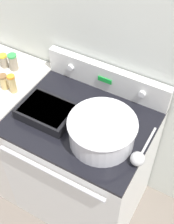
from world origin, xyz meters
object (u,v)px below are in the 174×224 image
at_px(spice_jar_orange_cap, 12,84).
at_px(spice_jar_yellow_cap, 4,61).
at_px(spice_jar_green_cap, 13,62).
at_px(ladle, 139,157).
at_px(mixing_bowl, 102,130).
at_px(casserole_dish, 47,111).
at_px(spice_jar_brown_cap, 4,82).

height_order(spice_jar_orange_cap, spice_jar_yellow_cap, spice_jar_orange_cap).
distance_m(spice_jar_green_cap, spice_jar_yellow_cap, 0.07).
bearing_deg(ladle, spice_jar_green_cap, 165.39).
distance_m(spice_jar_orange_cap, spice_jar_green_cap, 0.21).
height_order(ladle, spice_jar_yellow_cap, spice_jar_yellow_cap).
height_order(ladle, spice_jar_orange_cap, spice_jar_orange_cap).
bearing_deg(spice_jar_yellow_cap, mixing_bowl, -14.83).
xyz_separation_m(mixing_bowl, casserole_dish, (-0.35, 0.01, -0.05)).
bearing_deg(spice_jar_yellow_cap, ladle, -13.15).
distance_m(ladle, spice_jar_green_cap, 1.02).
xyz_separation_m(spice_jar_orange_cap, spice_jar_green_cap, (-0.13, 0.17, -0.00)).
height_order(mixing_bowl, casserole_dish, mixing_bowl).
bearing_deg(mixing_bowl, casserole_dish, 178.98).
bearing_deg(spice_jar_yellow_cap, spice_jar_green_cap, 7.97).
bearing_deg(spice_jar_brown_cap, ladle, -5.32).
xyz_separation_m(spice_jar_brown_cap, spice_jar_green_cap, (-0.06, 0.17, 0.01)).
distance_m(mixing_bowl, spice_jar_brown_cap, 0.71).
bearing_deg(spice_jar_green_cap, spice_jar_yellow_cap, -172.03).
bearing_deg(spice_jar_brown_cap, spice_jar_yellow_cap, 129.90).
distance_m(spice_jar_orange_cap, spice_jar_yellow_cap, 0.26).
relative_size(casserole_dish, spice_jar_green_cap, 2.70).
distance_m(spice_jar_brown_cap, spice_jar_green_cap, 0.18).
bearing_deg(spice_jar_green_cap, ladle, -14.61).
bearing_deg(casserole_dish, spice_jar_green_cap, 151.29).
distance_m(ladle, spice_jar_brown_cap, 0.93).
height_order(mixing_bowl, spice_jar_green_cap, mixing_bowl).
bearing_deg(spice_jar_yellow_cap, spice_jar_brown_cap, -50.10).
distance_m(mixing_bowl, ladle, 0.23).
relative_size(spice_jar_green_cap, spice_jar_yellow_cap, 1.21).
relative_size(mixing_bowl, spice_jar_brown_cap, 3.65).
xyz_separation_m(spice_jar_orange_cap, spice_jar_brown_cap, (-0.07, -0.00, -0.01)).
bearing_deg(casserole_dish, mixing_bowl, -1.02).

